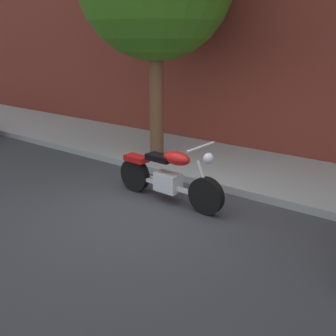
{
  "coord_description": "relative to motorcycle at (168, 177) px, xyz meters",
  "views": [
    {
      "loc": [
        3.75,
        -4.45,
        2.68
      ],
      "look_at": [
        0.05,
        0.49,
        0.6
      ],
      "focal_mm": 41.63,
      "sensor_mm": 36.0,
      "label": 1
    }
  ],
  "objects": [
    {
      "name": "ground_plane",
      "position": [
        -0.04,
        -0.5,
        -0.44
      ],
      "size": [
        60.0,
        60.0,
        0.0
      ],
      "primitive_type": "plane",
      "color": "#38383D"
    },
    {
      "name": "motorcycle",
      "position": [
        0.0,
        0.0,
        0.0
      ],
      "size": [
        2.17,
        0.7,
        1.11
      ],
      "color": "black",
      "rests_on": "ground"
    },
    {
      "name": "sidewalk",
      "position": [
        -0.04,
        2.2,
        -0.37
      ],
      "size": [
        24.14,
        2.58,
        0.14
      ],
      "primitive_type": "cube",
      "color": "#9C9C9C",
      "rests_on": "ground"
    }
  ]
}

